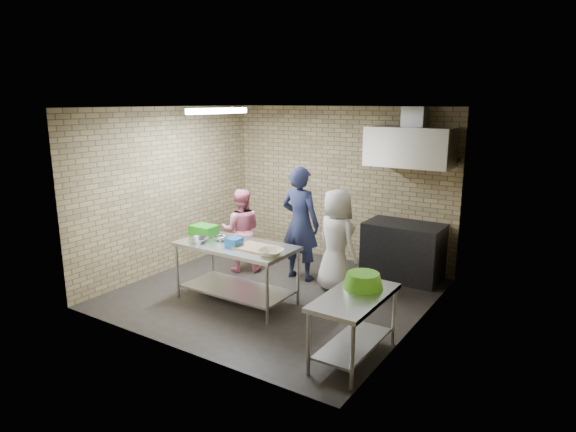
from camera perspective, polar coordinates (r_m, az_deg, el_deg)
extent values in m
plane|color=black|center=(7.40, -1.51, -8.90)|extent=(4.20, 4.20, 0.00)
plane|color=black|center=(6.86, -1.65, 12.49)|extent=(4.20, 4.20, 0.00)
cube|color=tan|center=(8.70, 5.93, 3.64)|extent=(4.20, 0.06, 2.70)
cube|color=tan|center=(5.52, -13.43, -2.23)|extent=(4.20, 0.06, 2.70)
cube|color=tan|center=(8.36, -13.54, 2.95)|extent=(0.06, 4.00, 2.70)
cube|color=tan|center=(6.09, 14.92, -0.87)|extent=(0.06, 4.00, 2.70)
cube|color=silver|center=(7.01, -5.97, -6.58)|extent=(1.68, 0.84, 0.84)
cube|color=silver|center=(5.55, 7.62, -12.64)|extent=(0.60, 1.20, 0.75)
cube|color=black|center=(8.07, 13.20, -3.97)|extent=(1.20, 0.70, 0.90)
cube|color=silver|center=(7.80, 13.96, 7.79)|extent=(1.30, 0.60, 0.60)
cube|color=#A5A8AD|center=(7.92, 14.51, 11.10)|extent=(0.35, 0.30, 0.30)
cube|color=#3F2B19|center=(7.91, 16.41, 6.40)|extent=(0.80, 0.20, 0.04)
cube|color=white|center=(7.47, -8.11, 11.97)|extent=(0.10, 1.25, 0.08)
cube|color=#26931B|center=(7.39, -9.71, -1.64)|extent=(0.37, 0.28, 0.15)
cube|color=blue|center=(6.76, -6.27, -3.06)|extent=(0.19, 0.19, 0.12)
cube|color=tan|center=(6.66, -3.81, -3.69)|extent=(0.51, 0.39, 0.03)
imported|color=silver|center=(7.05, -10.25, -2.76)|extent=(0.31, 0.31, 0.06)
imported|color=silver|center=(7.10, -7.69, -2.56)|extent=(0.24, 0.24, 0.06)
imported|color=beige|center=(6.35, -1.98, -4.26)|extent=(0.38, 0.38, 0.08)
cylinder|color=#B22619|center=(7.97, 14.73, 7.34)|extent=(0.07, 0.07, 0.18)
cylinder|color=green|center=(7.86, 17.51, 6.98)|extent=(0.06, 0.06, 0.15)
imported|color=#141633|center=(7.73, 1.43, -0.87)|extent=(0.67, 0.45, 1.81)
imported|color=pink|center=(8.18, -5.47, -1.66)|extent=(0.85, 0.81, 1.39)
imported|color=silver|center=(7.29, 5.65, -2.87)|extent=(0.89, 0.75, 1.55)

